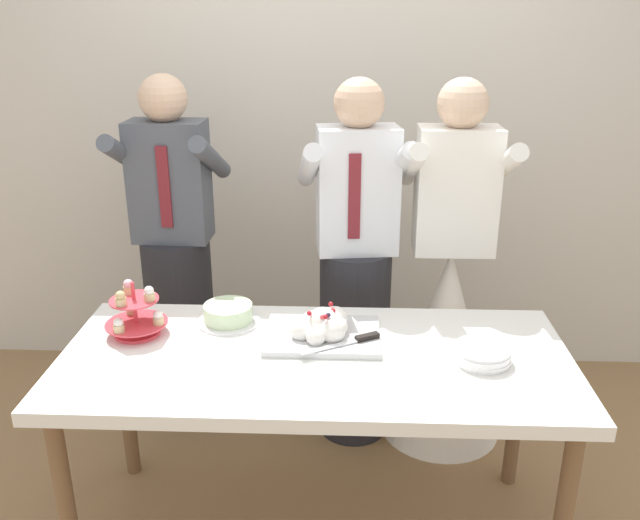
{
  "coord_description": "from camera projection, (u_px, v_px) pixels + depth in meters",
  "views": [
    {
      "loc": [
        0.1,
        -2.07,
        1.92
      ],
      "look_at": [
        0.01,
        0.15,
        1.07
      ],
      "focal_mm": 37.43,
      "sensor_mm": 36.0,
      "label": 1
    }
  ],
  "objects": [
    {
      "name": "person_groom",
      "position": [
        355.0,
        286.0,
        2.99
      ],
      "size": [
        0.51,
        0.54,
        1.66
      ],
      "color": "#232328",
      "rests_on": "ground_plane"
    },
    {
      "name": "round_cake",
      "position": [
        228.0,
        314.0,
        2.57
      ],
      "size": [
        0.24,
        0.24,
        0.08
      ],
      "color": "white",
      "rests_on": "dessert_table"
    },
    {
      "name": "person_bride",
      "position": [
        446.0,
        320.0,
        3.04
      ],
      "size": [
        0.56,
        0.56,
        1.66
      ],
      "color": "white",
      "rests_on": "ground_plane"
    },
    {
      "name": "dessert_table",
      "position": [
        315.0,
        373.0,
        2.37
      ],
      "size": [
        1.8,
        0.8,
        0.78
      ],
      "color": "white",
      "rests_on": "ground_plane"
    },
    {
      "name": "main_cake_tray",
      "position": [
        323.0,
        329.0,
        2.44
      ],
      "size": [
        0.42,
        0.33,
        0.13
      ],
      "color": "silver",
      "rests_on": "dessert_table"
    },
    {
      "name": "person_guest",
      "position": [
        177.0,
        273.0,
        3.13
      ],
      "size": [
        0.47,
        0.5,
        1.66
      ],
      "color": "#232328",
      "rests_on": "ground_plane"
    },
    {
      "name": "cupcake_stand",
      "position": [
        136.0,
        315.0,
        2.46
      ],
      "size": [
        0.23,
        0.23,
        0.21
      ],
      "color": "#D83F4C",
      "rests_on": "dessert_table"
    },
    {
      "name": "rear_wall",
      "position": [
        328.0,
        104.0,
        3.45
      ],
      "size": [
        5.2,
        0.1,
        2.9
      ],
      "primitive_type": "cube",
      "color": "beige",
      "rests_on": "ground_plane"
    },
    {
      "name": "plate_stack",
      "position": [
        482.0,
        354.0,
        2.29
      ],
      "size": [
        0.2,
        0.2,
        0.05
      ],
      "color": "white",
      "rests_on": "dessert_table"
    }
  ]
}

